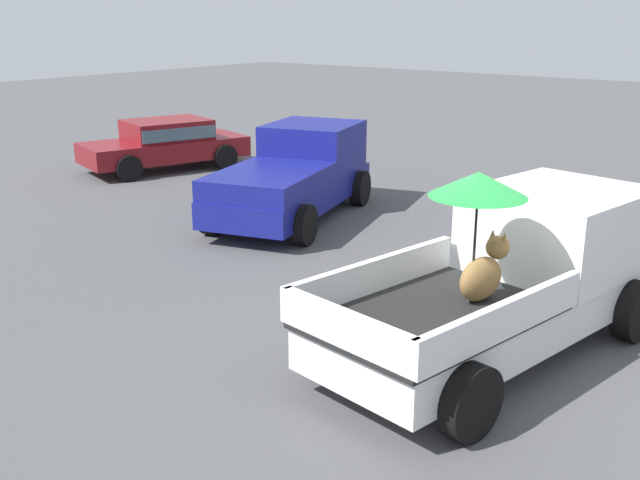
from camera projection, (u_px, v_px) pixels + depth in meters
name	position (u px, v px, depth m)	size (l,w,h in m)	color
ground_plane	(488.00, 354.00, 9.40)	(80.00, 80.00, 0.00)	#4C4C4F
pickup_truck_main	(516.00, 273.00, 9.42)	(5.28, 2.89, 2.41)	black
pickup_truck_red	(295.00, 175.00, 15.48)	(5.12, 3.22, 1.80)	black
parked_sedan_far	(166.00, 142.00, 20.15)	(4.63, 2.94, 1.33)	black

